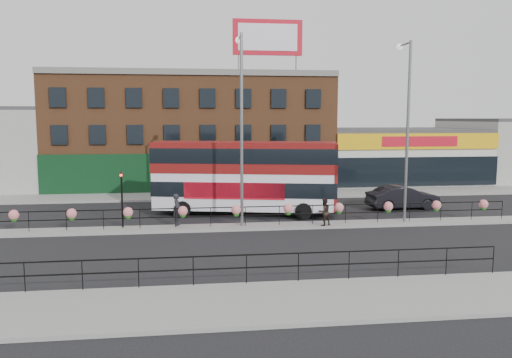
{
  "coord_description": "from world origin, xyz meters",
  "views": [
    {
      "loc": [
        -3.91,
        -28.28,
        6.38
      ],
      "look_at": [
        0.0,
        3.0,
        2.5
      ],
      "focal_mm": 35.0,
      "sensor_mm": 36.0,
      "label": 1
    }
  ],
  "objects": [
    {
      "name": "median",
      "position": [
        0.0,
        0.0,
        0.07
      ],
      "size": [
        60.0,
        1.6,
        0.15
      ],
      "primitive_type": "cube",
      "color": "gray",
      "rests_on": "ground"
    },
    {
      "name": "pedestrian_b",
      "position": [
        3.55,
        -0.53,
        0.95
      ],
      "size": [
        1.2,
        1.14,
        1.61
      ],
      "primitive_type": "imported",
      "rotation": [
        0.0,
        0.0,
        3.52
      ],
      "color": "black",
      "rests_on": "median"
    },
    {
      "name": "median_railing",
      "position": [
        -0.0,
        0.0,
        1.05
      ],
      "size": [
        30.04,
        0.56,
        1.23
      ],
      "color": "black",
      "rests_on": "median"
    },
    {
      "name": "south_pavement",
      "position": [
        0.0,
        -12.0,
        0.07
      ],
      "size": [
        60.0,
        4.0,
        0.15
      ],
      "primitive_type": "cube",
      "color": "gray",
      "rests_on": "ground"
    },
    {
      "name": "yellow_line_outer",
      "position": [
        0.0,
        -9.88,
        0.01
      ],
      "size": [
        60.0,
        0.1,
        0.01
      ],
      "primitive_type": "cube",
      "color": "gold",
      "rests_on": "ground"
    },
    {
      "name": "ground",
      "position": [
        0.0,
        0.0,
        0.0
      ],
      "size": [
        120.0,
        120.0,
        0.0
      ],
      "primitive_type": "plane",
      "color": "black",
      "rests_on": "ground"
    },
    {
      "name": "south_railing",
      "position": [
        -2.0,
        -10.1,
        0.96
      ],
      "size": [
        20.04,
        0.05,
        1.12
      ],
      "color": "black",
      "rests_on": "south_pavement"
    },
    {
      "name": "lamp_column_west",
      "position": [
        -1.19,
        0.32,
        6.64
      ],
      "size": [
        0.39,
        1.92,
        10.95
      ],
      "color": "slate",
      "rests_on": "median"
    },
    {
      "name": "traffic_light_median",
      "position": [
        -8.0,
        0.39,
        2.47
      ],
      "size": [
        0.15,
        0.28,
        3.65
      ],
      "color": "black",
      "rests_on": "median"
    },
    {
      "name": "north_pavement",
      "position": [
        0.0,
        12.0,
        0.07
      ],
      "size": [
        60.0,
        4.0,
        0.15
      ],
      "primitive_type": "cube",
      "color": "gray",
      "rests_on": "ground"
    },
    {
      "name": "yellow_line_inner",
      "position": [
        0.0,
        -9.7,
        0.01
      ],
      "size": [
        60.0,
        0.1,
        0.01
      ],
      "primitive_type": "cube",
      "color": "gold",
      "rests_on": "ground"
    },
    {
      "name": "car",
      "position": [
        10.6,
        4.69,
        0.82
      ],
      "size": [
        2.45,
        5.25,
        1.65
      ],
      "primitive_type": "imported",
      "rotation": [
        0.0,
        0.0,
        1.64
      ],
      "color": "black",
      "rests_on": "ground"
    },
    {
      "name": "lamp_column_east",
      "position": [
        8.67,
        0.26,
        6.5
      ],
      "size": [
        0.38,
        1.88,
        10.72
      ],
      "color": "slate",
      "rests_on": "median"
    },
    {
      "name": "billboard",
      "position": [
        2.5,
        14.99,
        13.18
      ],
      "size": [
        6.0,
        0.29,
        4.4
      ],
      "color": "red",
      "rests_on": "brick_building"
    },
    {
      "name": "brick_building",
      "position": [
        -4.0,
        19.96,
        5.13
      ],
      "size": [
        25.0,
        12.21,
        10.3
      ],
      "color": "brown",
      "rests_on": "ground"
    },
    {
      "name": "pedestrian_a",
      "position": [
        -4.92,
        0.55,
        1.08
      ],
      "size": [
        0.81,
        0.65,
        1.86
      ],
      "primitive_type": "imported",
      "rotation": [
        0.0,
        0.0,
        1.41
      ],
      "color": "black",
      "rests_on": "median"
    },
    {
      "name": "double_decker_bus",
      "position": [
        -0.57,
        4.06,
        2.96
      ],
      "size": [
        12.24,
        5.28,
        4.82
      ],
      "color": "silver",
      "rests_on": "ground"
    },
    {
      "name": "supermarket",
      "position": [
        16.0,
        19.9,
        2.65
      ],
      "size": [
        15.0,
        12.25,
        5.3
      ],
      "color": "silver",
      "rests_on": "ground"
    }
  ]
}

